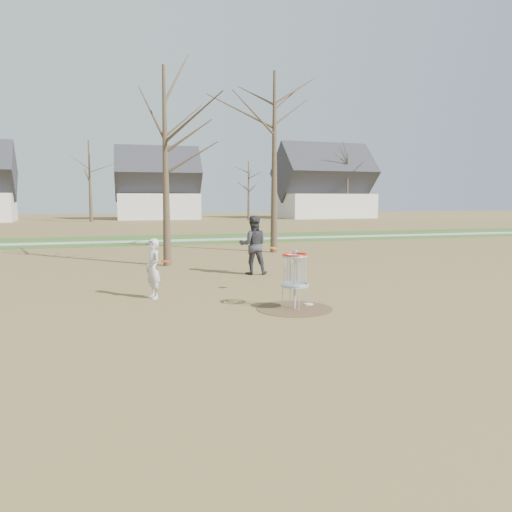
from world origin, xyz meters
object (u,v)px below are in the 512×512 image
at_px(disc_grounded, 309,304).
at_px(disc_golf_basket, 295,270).
at_px(player_standing, 153,269).
at_px(player_throwing, 253,245).

relative_size(disc_grounded, disc_golf_basket, 0.16).
xyz_separation_m(player_standing, player_throwing, (3.64, 3.30, 0.22)).
distance_m(player_standing, disc_grounded, 4.08).
bearing_deg(disc_grounded, player_throwing, 89.04).
bearing_deg(player_throwing, player_standing, 53.96).
xyz_separation_m(player_standing, disc_grounded, (3.55, -1.87, -0.76)).
height_order(player_standing, disc_golf_basket, player_standing).
height_order(player_standing, disc_grounded, player_standing).
relative_size(player_standing, player_throwing, 0.78).
relative_size(player_standing, disc_grounded, 7.09).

